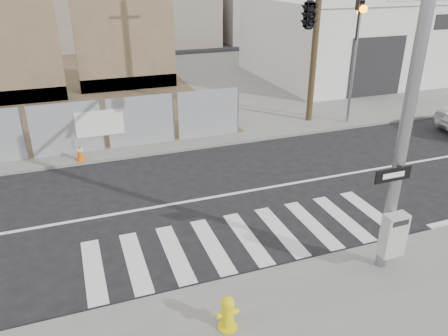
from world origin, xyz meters
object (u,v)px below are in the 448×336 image
object	(u,v)px
fire_hydrant	(228,313)
traffic_cone_d	(80,152)
signal_pole	(336,48)
auto_shop	(355,37)

from	to	relation	value
fire_hydrant	traffic_cone_d	size ratio (longest dim) A/B	1.18
fire_hydrant	traffic_cone_d	world-z (taller)	fire_hydrant
signal_pole	auto_shop	distance (m)	19.04
fire_hydrant	traffic_cone_d	xyz separation A→B (m)	(-2.20, 9.65, -0.06)
fire_hydrant	auto_shop	bearing A→B (deg)	44.38
auto_shop	fire_hydrant	distance (m)	24.24
auto_shop	traffic_cone_d	distance (m)	20.00
fire_hydrant	traffic_cone_d	bearing A→B (deg)	97.66
auto_shop	traffic_cone_d	bearing A→B (deg)	-153.91
signal_pole	fire_hydrant	xyz separation A→B (m)	(-4.15, -3.38, -4.29)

